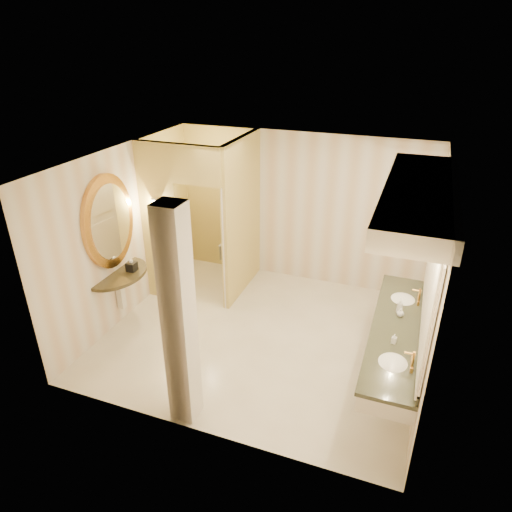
{
  "coord_description": "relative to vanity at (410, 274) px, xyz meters",
  "views": [
    {
      "loc": [
        1.93,
        -5.39,
        4.16
      ],
      "look_at": [
        -0.15,
        0.2,
        1.23
      ],
      "focal_mm": 32.0,
      "sensor_mm": 36.0,
      "label": 1
    }
  ],
  "objects": [
    {
      "name": "floor",
      "position": [
        -1.98,
        0.39,
        -1.63
      ],
      "size": [
        4.5,
        4.5,
        0.0
      ],
      "primitive_type": "plane",
      "color": "white",
      "rests_on": "ground"
    },
    {
      "name": "ceiling",
      "position": [
        -1.98,
        0.39,
        1.07
      ],
      "size": [
        4.5,
        4.5,
        0.0
      ],
      "primitive_type": "plane",
      "rotation": [
        3.14,
        0.0,
        0.0
      ],
      "color": "white",
      "rests_on": "wall_back"
    },
    {
      "name": "wall_back",
      "position": [
        -1.98,
        2.39,
        -0.28
      ],
      "size": [
        4.5,
        0.02,
        2.7
      ],
      "primitive_type": "cube",
      "color": "silver",
      "rests_on": "floor"
    },
    {
      "name": "wall_front",
      "position": [
        -1.98,
        -1.61,
        -0.28
      ],
      "size": [
        4.5,
        0.02,
        2.7
      ],
      "primitive_type": "cube",
      "color": "silver",
      "rests_on": "floor"
    },
    {
      "name": "wall_left",
      "position": [
        -4.23,
        0.39,
        -0.28
      ],
      "size": [
        0.02,
        4.0,
        2.7
      ],
      "primitive_type": "cube",
      "color": "silver",
      "rests_on": "floor"
    },
    {
      "name": "wall_right",
      "position": [
        0.27,
        0.39,
        -0.28
      ],
      "size": [
        0.02,
        4.0,
        2.7
      ],
      "primitive_type": "cube",
      "color": "silver",
      "rests_on": "floor"
    },
    {
      "name": "toilet_closet",
      "position": [
        -3.09,
        1.36,
        -0.24
      ],
      "size": [
        1.5,
        1.55,
        2.7
      ],
      "color": "#D4C56E",
      "rests_on": "floor"
    },
    {
      "name": "wall_sconce",
      "position": [
        -3.9,
        0.82,
        0.1
      ],
      "size": [
        0.14,
        0.14,
        0.42
      ],
      "color": "gold",
      "rests_on": "toilet_closet"
    },
    {
      "name": "vanity",
      "position": [
        0.0,
        0.0,
        0.0
      ],
      "size": [
        0.75,
        2.83,
        2.09
      ],
      "color": "silver",
      "rests_on": "floor"
    },
    {
      "name": "console_shelf",
      "position": [
        -4.19,
        -0.01,
        -0.28
      ],
      "size": [
        1.09,
        1.09,
        2.0
      ],
      "color": "black",
      "rests_on": "floor"
    },
    {
      "name": "pillar",
      "position": [
        -2.29,
        -1.41,
        -0.28
      ],
      "size": [
        0.29,
        0.29,
        2.7
      ],
      "primitive_type": "cube",
      "color": "silver",
      "rests_on": "floor"
    },
    {
      "name": "tissue_box",
      "position": [
        -3.99,
        0.12,
        -0.68
      ],
      "size": [
        0.14,
        0.14,
        0.14
      ],
      "primitive_type": "cube",
      "rotation": [
        0.0,
        0.0,
        0.01
      ],
      "color": "black",
      "rests_on": "console_shelf"
    },
    {
      "name": "toilet",
      "position": [
        -3.08,
        2.11,
        -1.27
      ],
      "size": [
        0.47,
        0.74,
        0.71
      ],
      "primitive_type": "imported",
      "rotation": [
        0.0,
        0.0,
        3.03
      ],
      "color": "white",
      "rests_on": "floor"
    },
    {
      "name": "soap_bottle_a",
      "position": [
        -0.06,
        -0.35,
        -0.69
      ],
      "size": [
        0.06,
        0.07,
        0.12
      ],
      "primitive_type": "imported",
      "rotation": [
        0.0,
        0.0,
        -0.21
      ],
      "color": "beige",
      "rests_on": "vanity"
    },
    {
      "name": "soap_bottle_b",
      "position": [
        -0.03,
        0.26,
        -0.7
      ],
      "size": [
        0.1,
        0.1,
        0.12
      ],
      "primitive_type": "imported",
      "rotation": [
        0.0,
        0.0,
        -0.11
      ],
      "color": "silver",
      "rests_on": "vanity"
    },
    {
      "name": "soap_bottle_c",
      "position": [
        -0.05,
        0.33,
        -0.65
      ],
      "size": [
        0.09,
        0.09,
        0.21
      ],
      "primitive_type": "imported",
      "rotation": [
        0.0,
        0.0,
        -0.05
      ],
      "color": "#C6B28C",
      "rests_on": "vanity"
    }
  ]
}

